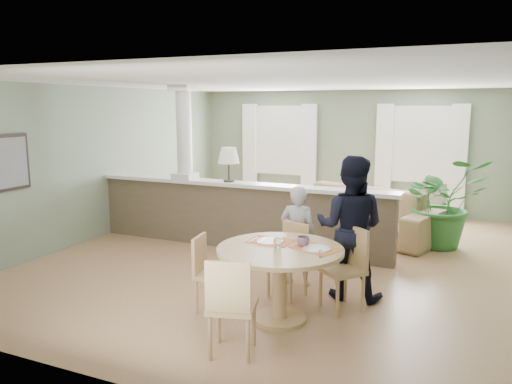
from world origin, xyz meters
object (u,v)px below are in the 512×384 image
at_px(child_person, 298,235).
at_px(houseplant, 443,202).
at_px(dining_table, 281,263).
at_px(chair_side, 208,269).
at_px(sofa, 355,212).
at_px(chair_near, 231,303).
at_px(chair_far_man, 348,264).
at_px(chair_far_boy, 291,256).
at_px(man_person, 350,228).

bearing_deg(child_person, houseplant, -122.92).
distance_m(dining_table, chair_side, 0.90).
distance_m(sofa, chair_near, 4.96).
distance_m(houseplant, chair_side, 4.56).
bearing_deg(chair_far_man, chair_near, -73.23).
relative_size(chair_far_boy, chair_side, 1.04).
relative_size(houseplant, chair_far_boy, 1.67).
distance_m(houseplant, chair_near, 5.07).
relative_size(sofa, chair_near, 3.02).
height_order(chair_side, man_person, man_person).
xyz_separation_m(sofa, houseplant, (1.50, -0.13, 0.33)).
relative_size(child_person, man_person, 0.75).
bearing_deg(man_person, chair_far_boy, 16.36).
xyz_separation_m(sofa, chair_far_man, (0.67, -3.35, 0.10)).
bearing_deg(child_person, chair_near, 90.22).
bearing_deg(child_person, sofa, -94.41).
distance_m(houseplant, chair_far_man, 3.34).
bearing_deg(chair_side, man_person, -61.60).
xyz_separation_m(chair_far_man, chair_side, (-1.46, -0.70, -0.05)).
bearing_deg(chair_near, chair_side, -65.80).
relative_size(sofa, dining_table, 2.13).
bearing_deg(chair_near, sofa, -105.95).
relative_size(sofa, chair_far_boy, 3.24).
bearing_deg(dining_table, chair_far_boy, 102.05).
bearing_deg(houseplant, chair_side, -120.33).
height_order(dining_table, chair_side, dining_table).
height_order(chair_far_boy, child_person, child_person).
xyz_separation_m(chair_far_boy, child_person, (-0.05, 0.40, 0.17)).
relative_size(dining_table, chair_far_man, 1.44).
xyz_separation_m(sofa, chair_far_boy, (-0.08, -3.24, 0.07)).
xyz_separation_m(sofa, chair_near, (-0.05, -4.95, 0.11)).
distance_m(chair_near, man_person, 2.09).
height_order(dining_table, chair_far_boy, dining_table).
distance_m(sofa, houseplant, 1.54).
bearing_deg(houseplant, chair_near, -107.86).
relative_size(sofa, chair_side, 3.35).
bearing_deg(chair_far_boy, man_person, 33.34).
height_order(sofa, houseplant, houseplant).
bearing_deg(sofa, man_person, -60.81).
relative_size(chair_side, child_person, 0.66).
bearing_deg(man_person, chair_far_man, 98.41).
bearing_deg(sofa, chair_near, -72.76).
bearing_deg(chair_near, dining_table, -113.49).
distance_m(chair_far_boy, chair_side, 1.09).
relative_size(dining_table, chair_near, 1.42).
height_order(houseplant, chair_side, houseplant).
height_order(chair_far_man, chair_side, chair_far_man).
bearing_deg(chair_far_boy, child_person, 111.20).
bearing_deg(houseplant, child_person, -121.09).
distance_m(chair_far_boy, chair_far_man, 0.76).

